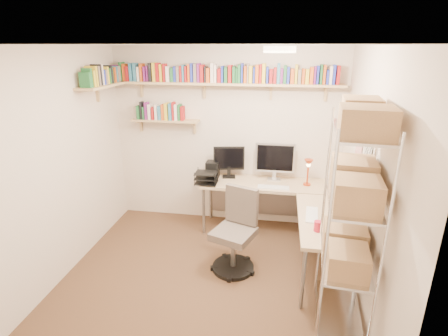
{
  "coord_description": "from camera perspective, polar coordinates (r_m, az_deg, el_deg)",
  "views": [
    {
      "loc": [
        0.74,
        -3.25,
        2.49
      ],
      "look_at": [
        0.12,
        0.55,
        1.14
      ],
      "focal_mm": 28.0,
      "sensor_mm": 36.0,
      "label": 1
    }
  ],
  "objects": [
    {
      "name": "room_shell",
      "position": [
        3.46,
        -3.36,
        3.5
      ],
      "size": [
        3.24,
        3.04,
        2.52
      ],
      "color": "beige",
      "rests_on": "ground"
    },
    {
      "name": "ground",
      "position": [
        4.16,
        -2.99,
        -17.49
      ],
      "size": [
        3.2,
        3.2,
        0.0
      ],
      "primitive_type": "plane",
      "color": "#442B1D",
      "rests_on": "ground"
    },
    {
      "name": "office_chair",
      "position": [
        4.11,
        1.92,
        -11.06
      ],
      "size": [
        0.56,
        0.56,
        0.98
      ],
      "rotation": [
        0.0,
        0.0,
        -0.36
      ],
      "color": "black",
      "rests_on": "ground"
    },
    {
      "name": "wall_shelves",
      "position": [
        4.71,
        -5.29,
        13.64
      ],
      "size": [
        3.12,
        1.09,
        0.8
      ],
      "color": "tan",
      "rests_on": "ground"
    },
    {
      "name": "corner_desk",
      "position": [
        4.58,
        7.99,
        -3.68
      ],
      "size": [
        1.93,
        1.88,
        1.25
      ],
      "color": "tan",
      "rests_on": "ground"
    },
    {
      "name": "wire_rack",
      "position": [
        3.04,
        20.37,
        -3.79
      ],
      "size": [
        0.49,
        0.89,
        2.1
      ],
      "rotation": [
        0.0,
        0.0,
        -0.09
      ],
      "color": "silver",
      "rests_on": "ground"
    }
  ]
}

